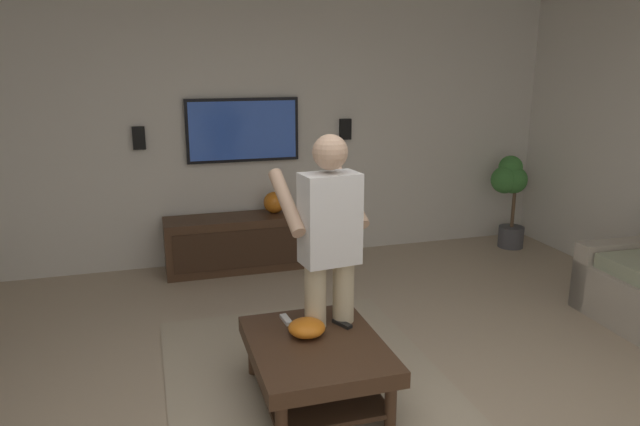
# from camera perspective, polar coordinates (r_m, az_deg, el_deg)

# --- Properties ---
(wall_back_tv) EXTENTS (0.10, 6.89, 2.87)m
(wall_back_tv) POSITION_cam_1_polar(r_m,az_deg,el_deg) (6.15, -6.95, 8.54)
(wall_back_tv) COLOR silver
(wall_back_tv) RESTS_ON ground
(area_rug) EXTENTS (2.40, 1.81, 0.01)m
(area_rug) POSITION_cam_1_polar(r_m,az_deg,el_deg) (4.04, -1.20, -16.13)
(area_rug) COLOR tan
(area_rug) RESTS_ON ground
(coffee_table) EXTENTS (1.00, 0.80, 0.40)m
(coffee_table) POSITION_cam_1_polar(r_m,az_deg,el_deg) (3.73, -0.37, -13.81)
(coffee_table) COLOR #422B1C
(coffee_table) RESTS_ON ground
(media_console) EXTENTS (0.45, 1.70, 0.55)m
(media_console) POSITION_cam_1_polar(r_m,az_deg,el_deg) (6.05, -6.77, -2.80)
(media_console) COLOR #422B1C
(media_console) RESTS_ON ground
(tv) EXTENTS (0.05, 1.14, 0.64)m
(tv) POSITION_cam_1_polar(r_m,az_deg,el_deg) (6.05, -7.49, 7.97)
(tv) COLOR black
(person_standing) EXTENTS (0.58, 0.59, 1.64)m
(person_standing) POSITION_cam_1_polar(r_m,az_deg,el_deg) (3.74, 0.84, -3.13)
(person_standing) COLOR #C6B793
(person_standing) RESTS_ON ground
(potted_plant_tall) EXTENTS (0.39, 0.41, 1.04)m
(potted_plant_tall) POSITION_cam_1_polar(r_m,az_deg,el_deg) (6.96, 17.93, 2.25)
(potted_plant_tall) COLOR #4C4C51
(potted_plant_tall) RESTS_ON ground
(bowl) EXTENTS (0.23, 0.23, 0.11)m
(bowl) POSITION_cam_1_polar(r_m,az_deg,el_deg) (3.74, -1.29, -11.07)
(bowl) COLOR orange
(bowl) RESTS_ON coffee_table
(remote_white) EXTENTS (0.15, 0.06, 0.02)m
(remote_white) POSITION_cam_1_polar(r_m,az_deg,el_deg) (3.95, -3.30, -10.29)
(remote_white) COLOR white
(remote_white) RESTS_ON coffee_table
(remote_black) EXTENTS (0.15, 0.10, 0.02)m
(remote_black) POSITION_cam_1_polar(r_m,az_deg,el_deg) (3.89, 2.16, -10.66)
(remote_black) COLOR black
(remote_black) RESTS_ON coffee_table
(vase_round) EXTENTS (0.22, 0.22, 0.22)m
(vase_round) POSITION_cam_1_polar(r_m,az_deg,el_deg) (6.04, -4.46, 1.04)
(vase_round) COLOR orange
(vase_round) RESTS_ON media_console
(wall_speaker_left) EXTENTS (0.06, 0.12, 0.22)m
(wall_speaker_left) POSITION_cam_1_polar(r_m,az_deg,el_deg) (6.33, 2.47, 8.13)
(wall_speaker_left) COLOR black
(wall_speaker_right) EXTENTS (0.06, 0.12, 0.22)m
(wall_speaker_right) POSITION_cam_1_polar(r_m,az_deg,el_deg) (5.99, -17.16, 6.96)
(wall_speaker_right) COLOR black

